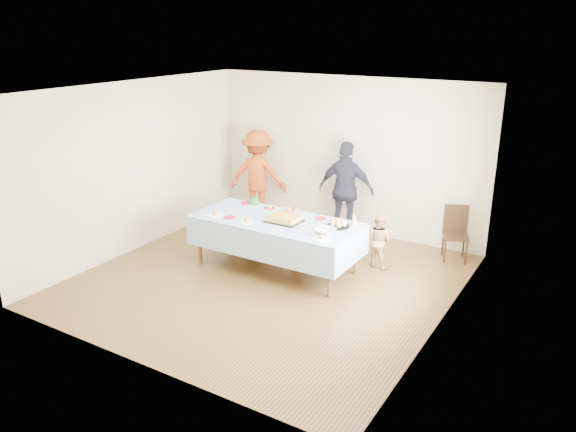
{
  "coord_description": "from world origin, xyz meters",
  "views": [
    {
      "loc": [
        4.08,
        -6.17,
        3.51
      ],
      "look_at": [
        0.16,
        0.3,
        0.91
      ],
      "focal_mm": 35.0,
      "sensor_mm": 36.0,
      "label": 1
    }
  ],
  "objects_px": {
    "dining_chair": "(455,230)",
    "adult_left": "(258,175)",
    "party_table": "(276,223)",
    "birthday_cake": "(284,219)"
  },
  "relations": [
    {
      "from": "adult_left",
      "to": "party_table",
      "type": "bearing_deg",
      "value": 114.58
    },
    {
      "from": "party_table",
      "to": "dining_chair",
      "type": "relative_size",
      "value": 2.92
    },
    {
      "from": "party_table",
      "to": "birthday_cake",
      "type": "xyz_separation_m",
      "value": [
        0.15,
        -0.0,
        0.1
      ]
    },
    {
      "from": "party_table",
      "to": "adult_left",
      "type": "bearing_deg",
      "value": 130.3
    },
    {
      "from": "party_table",
      "to": "dining_chair",
      "type": "xyz_separation_m",
      "value": [
        2.18,
        1.78,
        -0.25
      ]
    },
    {
      "from": "birthday_cake",
      "to": "adult_left",
      "type": "xyz_separation_m",
      "value": [
        -1.68,
        1.81,
        0.02
      ]
    },
    {
      "from": "adult_left",
      "to": "dining_chair",
      "type": "bearing_deg",
      "value": 163.92
    },
    {
      "from": "dining_chair",
      "to": "adult_left",
      "type": "xyz_separation_m",
      "value": [
        -3.71,
        0.02,
        0.37
      ]
    },
    {
      "from": "birthday_cake",
      "to": "dining_chair",
      "type": "xyz_separation_m",
      "value": [
        2.03,
        1.79,
        -0.34
      ]
    },
    {
      "from": "party_table",
      "to": "dining_chair",
      "type": "bearing_deg",
      "value": 39.32
    }
  ]
}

